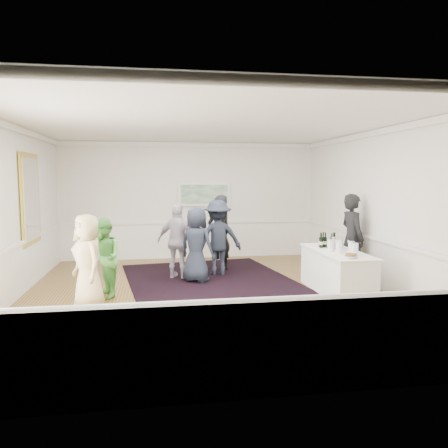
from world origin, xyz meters
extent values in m
plane|color=olive|center=(0.00, 0.00, 0.00)|extent=(8.00, 8.00, 0.00)
cube|color=white|center=(0.00, 0.00, 3.20)|extent=(7.00, 8.00, 0.02)
cube|color=white|center=(-3.50, 0.00, 1.60)|extent=(0.02, 8.00, 3.20)
cube|color=white|center=(3.50, 0.00, 1.60)|extent=(0.02, 8.00, 3.20)
cube|color=white|center=(0.00, 4.00, 1.60)|extent=(7.00, 0.02, 3.20)
cube|color=white|center=(0.00, -4.00, 1.60)|extent=(7.00, 0.02, 3.20)
cube|color=gold|center=(-3.46, 1.30, 1.80)|extent=(0.04, 1.25, 1.85)
cube|color=white|center=(-3.43, 1.30, 1.80)|extent=(0.01, 1.05, 1.65)
cube|color=white|center=(0.40, 3.95, 1.78)|extent=(1.44, 0.05, 0.66)
cube|color=#2A7039|center=(0.40, 3.92, 1.78)|extent=(1.30, 0.01, 0.52)
cube|color=black|center=(0.23, 1.07, 0.01)|extent=(4.04, 4.95, 0.02)
cube|color=white|center=(2.49, -0.27, 0.41)|extent=(0.73, 2.00, 0.82)
cube|color=white|center=(2.49, -0.27, 0.82)|extent=(0.79, 2.06, 0.02)
imported|color=black|center=(3.20, 0.60, 0.95)|extent=(0.52, 0.73, 1.89)
imported|color=tan|center=(-2.10, -0.47, 0.81)|extent=(0.84, 0.94, 1.62)
imported|color=#52AA44|center=(-1.90, 0.11, 0.75)|extent=(0.82, 0.90, 1.49)
imported|color=#B2ABBF|center=(-0.45, 1.49, 0.83)|extent=(1.06, 0.75, 1.66)
imported|color=#1E2433|center=(0.46, 1.72, 0.86)|extent=(1.15, 0.70, 1.73)
imported|color=black|center=(0.55, 2.10, 0.91)|extent=(0.80, 0.72, 1.82)
imported|color=#1E2433|center=(-0.08, 1.10, 0.80)|extent=(0.93, 0.88, 1.60)
cylinder|color=#65BD43|center=(2.42, -0.52, 0.95)|extent=(0.12, 0.12, 0.24)
cylinder|color=#DB4440|center=(2.63, -0.58, 0.95)|extent=(0.12, 0.12, 0.24)
cylinder|color=#65A139|center=(2.33, -0.32, 0.95)|extent=(0.12, 0.12, 0.24)
cylinder|color=beige|center=(2.60, -0.79, 0.95)|extent=(0.12, 0.12, 0.24)
cylinder|color=silver|center=(2.54, -0.10, 0.95)|extent=(0.26, 0.26, 0.25)
imported|color=white|center=(2.41, -1.04, 0.86)|extent=(0.23, 0.23, 0.06)
cylinder|color=brown|center=(2.41, -1.04, 0.89)|extent=(0.19, 0.19, 0.04)
camera|label=1|loc=(-0.94, -8.09, 2.22)|focal=35.00mm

